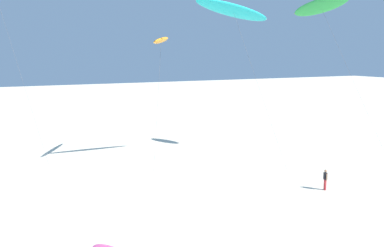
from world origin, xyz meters
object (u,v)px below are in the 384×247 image
Objects in this scene: flying_kite_1 at (321,6)px; person_near_right at (325,179)px; flying_kite_5 at (161,40)px; flying_kite_3 at (233,10)px.

flying_kite_1 is 18.84m from person_near_right.
flying_kite_1 reaches higher than flying_kite_5.
person_near_right is at bearing -129.01° from flying_kite_1.
flying_kite_5 is at bearing 164.72° from flying_kite_1.
flying_kite_3 is 7.07m from flying_kite_5.
flying_kite_3 is 16.68m from person_near_right.
flying_kite_1 is 10.08m from flying_kite_3.
person_near_right is at bearing -77.73° from flying_kite_3.
flying_kite_1 is at bearing 50.99° from person_near_right.
flying_kite_5 is at bearing 142.58° from flying_kite_3.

